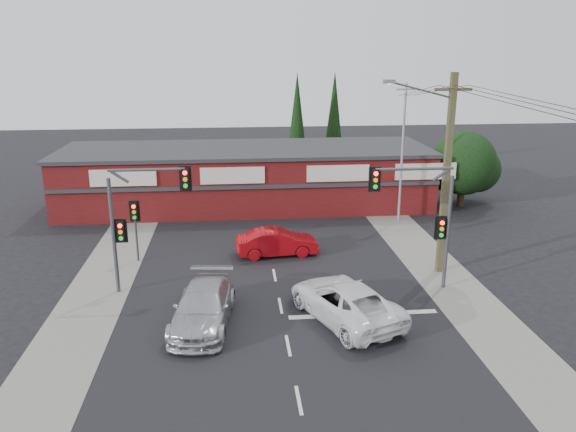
{
  "coord_description": "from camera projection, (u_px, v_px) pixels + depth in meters",
  "views": [
    {
      "loc": [
        -1.9,
        -23.11,
        11.02
      ],
      "look_at": [
        0.67,
        3.0,
        3.2
      ],
      "focal_mm": 35.0,
      "sensor_mm": 36.0,
      "label": 1
    }
  ],
  "objects": [
    {
      "name": "red_sedan",
      "position": [
        277.0,
        242.0,
        31.09
      ],
      "size": [
        4.62,
        1.94,
        1.48
      ],
      "primitive_type": "imported",
      "rotation": [
        0.0,
        0.0,
        1.65
      ],
      "color": "#A50A11",
      "rests_on": "ground"
    },
    {
      "name": "traffic_mast_right",
      "position": [
        426.0,
        209.0,
        25.84
      ],
      "size": [
        3.96,
        0.27,
        5.97
      ],
      "color": "#47494C",
      "rests_on": "ground"
    },
    {
      "name": "traffic_mast_left",
      "position": [
        135.0,
        211.0,
        25.55
      ],
      "size": [
        3.77,
        0.27,
        5.97
      ],
      "color": "#47494C",
      "rests_on": "ground"
    },
    {
      "name": "road_strip",
      "position": [
        272.0,
        263.0,
        30.13
      ],
      "size": [
        14.0,
        70.0,
        0.01
      ],
      "primitive_type": "cube",
      "color": "black",
      "rests_on": "ground"
    },
    {
      "name": "white_suv",
      "position": [
        345.0,
        301.0,
        23.66
      ],
      "size": [
        4.78,
        6.55,
        1.65
      ],
      "primitive_type": "imported",
      "rotation": [
        0.0,
        0.0,
        3.53
      ],
      "color": "white",
      "rests_on": "ground"
    },
    {
      "name": "lane_dashes",
      "position": [
        288.0,
        345.0,
        21.71
      ],
      "size": [
        0.12,
        29.94,
        0.01
      ],
      "color": "silver",
      "rests_on": "ground"
    },
    {
      "name": "stop_line",
      "position": [
        363.0,
        314.0,
        24.26
      ],
      "size": [
        6.5,
        0.35,
        0.01
      ],
      "primitive_type": "cube",
      "color": "silver",
      "rests_on": "ground"
    },
    {
      "name": "ground",
      "position": [
        280.0,
        303.0,
        25.37
      ],
      "size": [
        120.0,
        120.0,
        0.0
      ],
      "primitive_type": "plane",
      "color": "black",
      "rests_on": "ground"
    },
    {
      "name": "power_lines",
      "position": [
        507.0,
        104.0,
        21.22
      ],
      "size": [
        2.01,
        29.0,
        1.22
      ],
      "color": "black",
      "rests_on": "ground"
    },
    {
      "name": "conifer_far",
      "position": [
        334.0,
        115.0,
        49.25
      ],
      "size": [
        1.8,
        1.8,
        9.25
      ],
      "color": "#2D2116",
      "rests_on": "ground"
    },
    {
      "name": "utility_pole",
      "position": [
        444.0,
        169.0,
        27.46
      ],
      "size": [
        4.38,
        0.59,
        10.0
      ],
      "color": "brown",
      "rests_on": "ground"
    },
    {
      "name": "silver_suv",
      "position": [
        203.0,
        307.0,
        23.18
      ],
      "size": [
        2.9,
        5.78,
        1.61
      ],
      "primitive_type": "imported",
      "rotation": [
        0.0,
        0.0,
        -0.12
      ],
      "color": "#B0B2B5",
      "rests_on": "ground"
    },
    {
      "name": "shop_building",
      "position": [
        247.0,
        176.0,
        40.86
      ],
      "size": [
        27.3,
        8.4,
        4.22
      ],
      "color": "#4F0F11",
      "rests_on": "ground"
    },
    {
      "name": "verge_left",
      "position": [
        110.0,
        268.0,
        29.33
      ],
      "size": [
        3.0,
        70.0,
        0.02
      ],
      "primitive_type": "cube",
      "color": "gray",
      "rests_on": "ground"
    },
    {
      "name": "verge_right",
      "position": [
        426.0,
        257.0,
        30.93
      ],
      "size": [
        3.0,
        70.0,
        0.02
      ],
      "primitive_type": "cube",
      "color": "gray",
      "rests_on": "ground"
    },
    {
      "name": "conifer_near",
      "position": [
        297.0,
        118.0,
        47.02
      ],
      "size": [
        1.8,
        1.8,
        9.25
      ],
      "color": "#2D2116",
      "rests_on": "ground"
    },
    {
      "name": "pedestal_signal",
      "position": [
        135.0,
        218.0,
        29.73
      ],
      "size": [
        0.55,
        0.27,
        3.38
      ],
      "color": "#47494C",
      "rests_on": "ground"
    },
    {
      "name": "tree_cluster",
      "position": [
        464.0,
        166.0,
        40.64
      ],
      "size": [
        5.9,
        5.1,
        5.5
      ],
      "color": "#2D2116",
      "rests_on": "ground"
    },
    {
      "name": "steel_pole",
      "position": [
        402.0,
        151.0,
        36.31
      ],
      "size": [
        1.2,
        0.16,
        9.0
      ],
      "color": "gray",
      "rests_on": "ground"
    }
  ]
}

